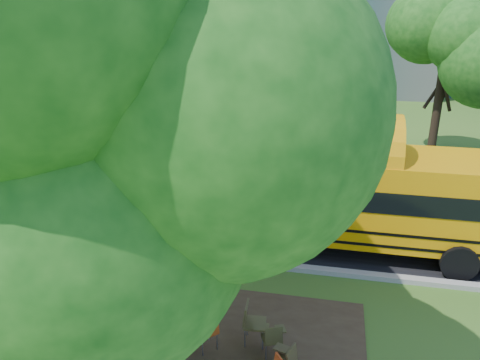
% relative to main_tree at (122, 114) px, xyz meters
% --- Properties ---
extents(ground, '(160.00, 160.00, 0.00)m').
position_rel_main_tree_xyz_m(ground, '(-0.23, 1.45, -5.20)').
color(ground, '#2E591B').
rests_on(ground, ground).
extents(dirt_patch, '(7.00, 4.50, 0.03)m').
position_rel_main_tree_xyz_m(dirt_patch, '(0.77, 0.95, -5.19)').
color(dirt_patch, '#382819').
rests_on(dirt_patch, ground).
extents(asphalt_road, '(80.00, 8.00, 0.04)m').
position_rel_main_tree_xyz_m(asphalt_road, '(-0.23, 8.45, -5.18)').
color(asphalt_road, black).
rests_on(asphalt_road, ground).
extents(kerb_near, '(80.00, 0.25, 0.14)m').
position_rel_main_tree_xyz_m(kerb_near, '(-0.23, 4.45, -5.13)').
color(kerb_near, gray).
rests_on(kerb_near, ground).
extents(kerb_far, '(80.00, 0.25, 0.14)m').
position_rel_main_tree_xyz_m(kerb_far, '(-0.23, 12.55, -5.13)').
color(kerb_far, gray).
rests_on(kerb_far, ground).
extents(bg_tree_0, '(5.20, 5.20, 7.18)m').
position_rel_main_tree_xyz_m(bg_tree_0, '(-12.23, 14.45, -0.63)').
color(bg_tree_0, black).
rests_on(bg_tree_0, ground).
extents(bg_tree_2, '(4.80, 4.80, 6.62)m').
position_rel_main_tree_xyz_m(bg_tree_2, '(-5.23, 17.45, -0.99)').
color(bg_tree_2, black).
rests_on(bg_tree_2, ground).
extents(bg_tree_3, '(5.60, 5.60, 7.84)m').
position_rel_main_tree_xyz_m(bg_tree_3, '(7.77, 15.45, -0.17)').
color(bg_tree_3, black).
rests_on(bg_tree_3, ground).
extents(main_tree, '(7.20, 7.20, 8.81)m').
position_rel_main_tree_xyz_m(main_tree, '(0.00, 0.00, 0.00)').
color(main_tree, black).
rests_on(main_tree, ground).
extents(school_bus, '(11.93, 2.76, 2.91)m').
position_rel_main_tree_xyz_m(school_bus, '(3.79, 6.10, -3.52)').
color(school_bus, orange).
rests_on(school_bus, ground).
extents(chair_0, '(0.55, 0.49, 0.84)m').
position_rel_main_tree_xyz_m(chair_0, '(-2.44, -0.45, -4.68)').
color(chair_0, '#3F2A16').
rests_on(chair_0, ground).
extents(chair_1, '(0.62, 0.52, 0.88)m').
position_rel_main_tree_xyz_m(chair_1, '(-2.11, 0.13, -4.66)').
color(chair_1, '#4D2C1B').
rests_on(chair_1, ground).
extents(chair_2, '(0.57, 0.72, 0.86)m').
position_rel_main_tree_xyz_m(chair_2, '(-0.72, -0.00, -4.67)').
color(chair_2, '#423D1C').
rests_on(chair_2, ground).
extents(chair_3, '(0.52, 0.50, 0.79)m').
position_rel_main_tree_xyz_m(chair_3, '(-0.96, -0.20, -4.71)').
color(chair_3, '#483419').
rests_on(chair_3, ground).
extents(chair_5, '(0.53, 0.52, 0.79)m').
position_rel_main_tree_xyz_m(chair_5, '(0.26, 0.24, -4.71)').
color(chair_5, '#413D1C').
rests_on(chair_5, ground).
extents(chair_6, '(0.53, 0.67, 0.86)m').
position_rel_main_tree_xyz_m(chair_6, '(2.69, 0.39, -4.67)').
color(chair_6, '#483C1F').
rests_on(chair_6, ground).
extents(chair_8, '(0.54, 0.68, 0.81)m').
position_rel_main_tree_xyz_m(chair_8, '(-2.14, 0.68, -4.70)').
color(chair_8, '#4C2D1B').
rests_on(chair_8, ground).
extents(chair_9, '(0.73, 0.57, 0.84)m').
position_rel_main_tree_xyz_m(chair_9, '(-1.56, 1.35, -4.68)').
color(chair_9, '#4C4621').
rests_on(chair_9, ground).
extents(chair_10, '(0.46, 0.52, 0.79)m').
position_rel_main_tree_xyz_m(chair_10, '(-0.32, 1.55, -4.71)').
color(chair_10, '#4F4B22').
rests_on(chair_10, ground).
extents(chair_11, '(0.60, 0.76, 0.88)m').
position_rel_main_tree_xyz_m(chair_11, '(1.02, 0.95, -4.66)').
color(chair_11, '#AA4312').
rests_on(chair_11, ground).
extents(chair_12, '(0.60, 0.63, 0.97)m').
position_rel_main_tree_xyz_m(chair_12, '(1.88, 1.33, -4.60)').
color(chair_12, '#48421F').
rests_on(chair_12, ground).
extents(chair_13, '(0.53, 0.61, 0.78)m').
position_rel_main_tree_xyz_m(chair_13, '(2.37, 1.04, -4.72)').
color(chair_13, '#423F1C').
rests_on(chair_13, ground).
extents(chair_14, '(0.66, 0.52, 0.81)m').
position_rel_main_tree_xyz_m(chair_14, '(-1.74, 0.41, -4.70)').
color(chair_14, '#4F331C').
rests_on(chair_14, ground).
extents(chair_15, '(0.63, 0.79, 0.93)m').
position_rel_main_tree_xyz_m(chair_15, '(-2.12, 0.16, -4.63)').
color(chair_15, '#462C19').
rests_on(chair_15, ground).
extents(black_car, '(4.20, 2.44, 1.34)m').
position_rel_main_tree_xyz_m(black_car, '(-6.10, 7.65, -4.53)').
color(black_car, black).
rests_on(black_car, ground).
extents(bg_car_red, '(5.46, 2.66, 1.49)m').
position_rel_main_tree_xyz_m(bg_car_red, '(-6.20, 12.25, -4.45)').
color(bg_car_red, maroon).
rests_on(bg_car_red, ground).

